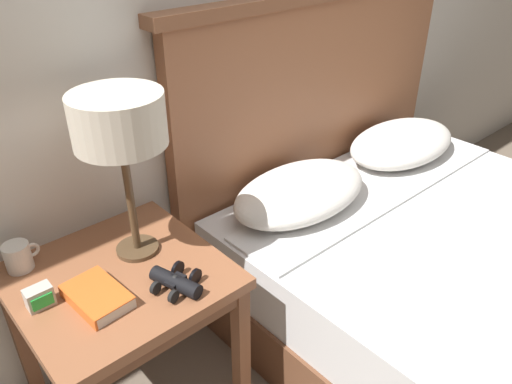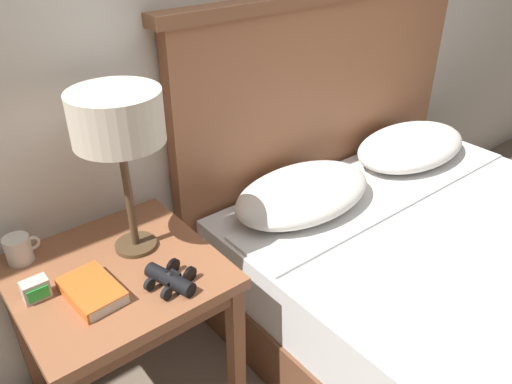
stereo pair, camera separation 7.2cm
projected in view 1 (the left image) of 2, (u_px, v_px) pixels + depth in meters
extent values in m
cube|color=brown|center=(118.00, 277.00, 1.47)|extent=(0.58, 0.58, 0.04)
cube|color=brown|center=(120.00, 289.00, 1.49)|extent=(0.55, 0.55, 0.05)
cube|color=brown|center=(241.00, 352.00, 1.60)|extent=(0.04, 0.04, 0.55)
cube|color=brown|center=(22.00, 342.00, 1.64)|extent=(0.04, 0.04, 0.55)
cube|color=brown|center=(156.00, 275.00, 1.93)|extent=(0.04, 0.04, 0.55)
cube|color=brown|center=(478.00, 323.00, 1.92)|extent=(1.44, 1.71, 0.24)
cube|color=silver|center=(493.00, 275.00, 1.79)|extent=(1.42, 1.67, 0.24)
cube|color=silver|center=(376.00, 189.00, 2.07)|extent=(1.39, 0.28, 0.01)
cube|color=brown|center=(315.00, 139.00, 2.24)|extent=(1.52, 0.06, 1.19)
ellipsoid|color=silver|center=(301.00, 192.00, 1.91)|extent=(0.60, 0.36, 0.15)
ellipsoid|color=silver|center=(402.00, 143.00, 2.29)|extent=(0.60, 0.36, 0.15)
cylinder|color=#4C3823|center=(138.00, 248.00, 1.55)|extent=(0.13, 0.13, 0.01)
cylinder|color=#4C3823|center=(130.00, 199.00, 1.46)|extent=(0.02, 0.02, 0.35)
cylinder|color=beige|center=(118.00, 120.00, 1.33)|extent=(0.26, 0.26, 0.15)
cube|color=silver|center=(98.00, 297.00, 1.35)|extent=(0.13, 0.20, 0.03)
cube|color=orange|center=(97.00, 292.00, 1.34)|extent=(0.14, 0.20, 0.00)
cube|color=orange|center=(77.00, 308.00, 1.31)|extent=(0.02, 0.19, 0.04)
cylinder|color=black|center=(185.00, 286.00, 1.38)|extent=(0.07, 0.10, 0.04)
cylinder|color=black|center=(195.00, 277.00, 1.41)|extent=(0.05, 0.02, 0.05)
cylinder|color=black|center=(173.00, 296.00, 1.34)|extent=(0.04, 0.02, 0.04)
cylinder|color=black|center=(167.00, 278.00, 1.40)|extent=(0.07, 0.10, 0.04)
cylinder|color=black|center=(178.00, 269.00, 1.44)|extent=(0.05, 0.02, 0.05)
cylinder|color=black|center=(156.00, 288.00, 1.37)|extent=(0.04, 0.02, 0.04)
cube|color=black|center=(175.00, 280.00, 1.39)|extent=(0.07, 0.05, 0.01)
cylinder|color=black|center=(175.00, 279.00, 1.38)|extent=(0.02, 0.02, 0.02)
cylinder|color=silver|center=(18.00, 257.00, 1.45)|extent=(0.08, 0.08, 0.08)
torus|color=silver|center=(32.00, 250.00, 1.48)|extent=(0.05, 0.01, 0.05)
cube|color=#B7B2A8|center=(39.00, 297.00, 1.33)|extent=(0.07, 0.04, 0.06)
cube|color=green|center=(43.00, 302.00, 1.31)|extent=(0.06, 0.00, 0.04)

